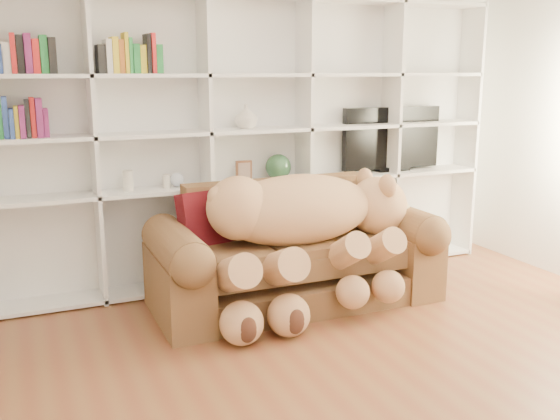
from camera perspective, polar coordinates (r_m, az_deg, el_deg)
name	(u,v)px	position (r m, az deg, el deg)	size (l,w,h in m)	color
floor	(409,403)	(3.67, 11.72, -16.89)	(5.00, 5.00, 0.00)	brown
wall_back	(248,122)	(5.44, -2.95, 8.02)	(5.00, 0.02, 2.70)	white
bookshelf	(227,130)	(5.23, -4.90, 7.32)	(4.43, 0.35, 2.40)	white
sofa	(294,258)	(4.90, 1.28, -4.44)	(2.20, 0.95, 0.93)	brown
teddy_bear	(304,225)	(4.65, 2.19, -1.37)	(1.81, 0.95, 1.05)	#E2A971
throw_pillow	(208,220)	(4.73, -6.63, -0.88)	(0.43, 0.14, 0.43)	#5A0F0F
tv	(391,139)	(5.95, 10.14, 6.37)	(1.00, 0.18, 0.59)	black
picture_frame	(244,171)	(5.26, -3.33, 3.59)	(0.14, 0.03, 0.17)	brown
green_vase	(278,167)	(5.37, -0.16, 3.96)	(0.22, 0.22, 0.22)	#2F5C37
figurine_tall	(128,181)	(5.02, -13.72, 2.63)	(0.08, 0.08, 0.16)	silver
figurine_short	(167,181)	(5.08, -10.33, 2.60)	(0.06, 0.06, 0.11)	silver
snow_globe	(177,180)	(5.10, -9.41, 2.76)	(0.11, 0.11, 0.11)	silver
shelf_vase	(246,116)	(5.22, -3.11, 8.53)	(0.19, 0.19, 0.20)	beige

